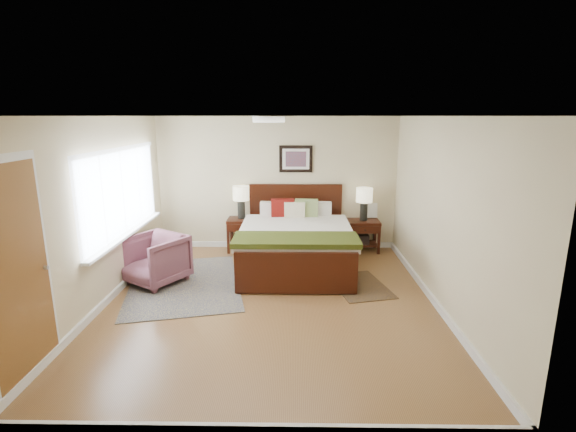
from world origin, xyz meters
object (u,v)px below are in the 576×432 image
object	(u,v)px
nightstand_left	(242,225)
rug_persian	(185,284)
bed	(296,235)
lamp_left	(241,197)
lamp_right	(364,199)
nightstand_right	(363,232)
armchair	(155,259)

from	to	relation	value
nightstand_left	rug_persian	xyz separation A→B (m)	(-0.68, -1.66, -0.49)
bed	lamp_left	bearing A→B (deg)	138.72
nightstand_left	lamp_right	bearing A→B (deg)	0.54
nightstand_right	lamp_right	world-z (taller)	lamp_right
nightstand_right	lamp_right	xyz separation A→B (m)	(-0.00, 0.01, 0.65)
lamp_right	armchair	distance (m)	3.83
armchair	rug_persian	distance (m)	0.58
nightstand_right	armchair	bearing A→B (deg)	-154.94
lamp_right	armchair	bearing A→B (deg)	-154.76
bed	nightstand_right	xyz separation A→B (m)	(1.27, 0.88, -0.20)
bed	armchair	world-z (taller)	bed
nightstand_right	lamp_right	distance (m)	0.65
lamp_right	nightstand_left	bearing A→B (deg)	-179.46
lamp_left	armchair	xyz separation A→B (m)	(-1.13, -1.61, -0.67)
lamp_right	rug_persian	world-z (taller)	lamp_right
lamp_left	lamp_right	size ratio (longest dim) A/B	1.00
nightstand_right	rug_persian	bearing A→B (deg)	-150.71
armchair	bed	bearing A→B (deg)	51.09
bed	nightstand_right	distance (m)	1.56
lamp_left	rug_persian	distance (m)	2.09
bed	lamp_left	xyz separation A→B (m)	(-1.02, 0.89, 0.47)
lamp_left	nightstand_right	bearing A→B (deg)	-0.32
nightstand_left	nightstand_right	xyz separation A→B (m)	(2.29, 0.01, -0.13)
nightstand_left	nightstand_right	size ratio (longest dim) A/B	1.04
lamp_left	rug_persian	xyz separation A→B (m)	(-0.68, -1.68, -1.03)
rug_persian	nightstand_right	bearing A→B (deg)	16.53
bed	lamp_left	size ratio (longest dim) A/B	3.73
bed	armchair	xyz separation A→B (m)	(-2.15, -0.72, -0.19)
nightstand_right	rug_persian	xyz separation A→B (m)	(-2.97, -1.67, -0.36)
nightstand_left	nightstand_right	world-z (taller)	nightstand_left
nightstand_left	rug_persian	distance (m)	1.86
nightstand_left	rug_persian	world-z (taller)	nightstand_left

